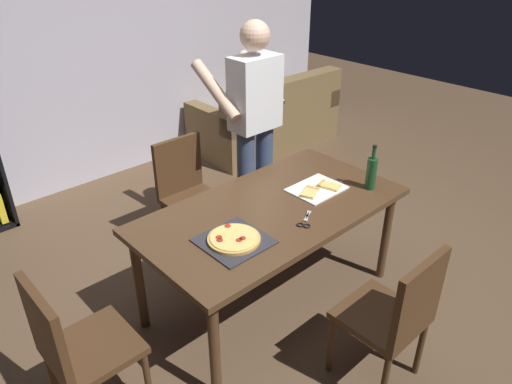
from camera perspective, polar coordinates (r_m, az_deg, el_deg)
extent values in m
plane|color=brown|center=(3.46, 1.73, -12.59)|extent=(12.00, 12.00, 0.00)
cube|color=#BCB7C6|center=(4.87, -20.87, 16.64)|extent=(6.40, 0.10, 2.80)
cube|color=#4C331E|center=(3.02, 1.93, -2.17)|extent=(1.73, 0.92, 0.04)
cylinder|color=#4C331E|center=(2.63, -4.99, -18.51)|extent=(0.06, 0.06, 0.71)
cylinder|color=#4C331E|center=(3.56, 15.31, -5.14)|extent=(0.06, 0.06, 0.71)
cylinder|color=#4C331E|center=(3.12, -13.84, -10.47)|extent=(0.06, 0.06, 0.71)
cylinder|color=#4C331E|center=(3.93, 6.15, -0.72)|extent=(0.06, 0.06, 0.71)
cube|color=#472D19|center=(2.78, 14.72, -14.20)|extent=(0.42, 0.42, 0.04)
cube|color=#472D19|center=(2.56, 18.98, -12.07)|extent=(0.42, 0.04, 0.45)
cylinder|color=#472D19|center=(3.12, 13.31, -14.05)|extent=(0.04, 0.04, 0.41)
cylinder|color=#472D19|center=(2.90, 8.99, -17.58)|extent=(0.04, 0.04, 0.41)
cylinder|color=#472D19|center=(3.00, 19.13, -17.13)|extent=(0.04, 0.04, 0.41)
cylinder|color=#472D19|center=(2.77, 15.15, -21.19)|extent=(0.04, 0.04, 0.41)
cube|color=#472D19|center=(3.75, -7.39, -1.09)|extent=(0.42, 0.42, 0.04)
cube|color=#472D19|center=(3.77, -9.33, 3.20)|extent=(0.42, 0.04, 0.45)
cylinder|color=#472D19|center=(3.66, -7.78, -6.15)|extent=(0.04, 0.04, 0.41)
cylinder|color=#472D19|center=(3.83, -3.42, -4.09)|extent=(0.04, 0.04, 0.41)
cylinder|color=#472D19|center=(3.91, -10.88, -3.86)|extent=(0.04, 0.04, 0.41)
cylinder|color=#472D19|center=(4.08, -6.66, -2.04)|extent=(0.04, 0.04, 0.41)
cube|color=#472D19|center=(2.67, -18.95, -17.29)|extent=(0.42, 0.42, 0.04)
cube|color=#472D19|center=(2.47, -23.94, -15.06)|extent=(0.04, 0.42, 0.45)
cylinder|color=#472D19|center=(2.76, -12.86, -21.13)|extent=(0.04, 0.04, 0.41)
cylinder|color=#472D19|center=(2.99, -16.61, -16.86)|extent=(0.04, 0.04, 0.41)
cylinder|color=#472D19|center=(2.92, -23.17, -19.72)|extent=(0.04, 0.04, 0.41)
cube|color=brown|center=(5.77, 1.05, 7.72)|extent=(1.72, 0.88, 0.40)
cube|color=brown|center=(5.41, 3.46, 10.97)|extent=(1.70, 0.24, 0.45)
cube|color=brown|center=(6.19, 6.45, 11.97)|extent=(0.18, 0.85, 0.20)
cube|color=brown|center=(5.21, -5.25, 8.72)|extent=(0.18, 0.85, 0.20)
cylinder|color=#38476B|center=(3.96, 0.96, 1.66)|extent=(0.14, 0.14, 0.95)
cylinder|color=#38476B|center=(3.84, -1.20, 0.73)|extent=(0.14, 0.14, 0.95)
cube|color=white|center=(3.61, -0.11, 11.79)|extent=(0.38, 0.22, 0.55)
sphere|color=#E0B293|center=(3.51, -0.12, 18.28)|extent=(0.22, 0.22, 0.22)
cylinder|color=#E0B293|center=(3.88, 0.60, 13.44)|extent=(0.09, 0.50, 0.39)
cylinder|color=#E0B293|center=(3.59, -4.86, 12.06)|extent=(0.09, 0.50, 0.39)
cube|color=#2D2D33|center=(2.69, -2.66, -5.91)|extent=(0.36, 0.36, 0.01)
cylinder|color=tan|center=(2.68, -2.66, -5.66)|extent=(0.30, 0.30, 0.02)
cylinder|color=#EACC6B|center=(2.67, -2.67, -5.45)|extent=(0.27, 0.27, 0.01)
cylinder|color=#B22819|center=(2.66, -1.62, -5.56)|extent=(0.04, 0.04, 0.00)
cylinder|color=#B22819|center=(2.65, -4.37, -5.77)|extent=(0.04, 0.04, 0.00)
cylinder|color=#B22819|center=(2.67, -4.46, -5.43)|extent=(0.04, 0.04, 0.00)
cylinder|color=#B22819|center=(2.77, -3.42, -4.08)|extent=(0.04, 0.04, 0.00)
cylinder|color=#B22819|center=(2.64, -2.04, -5.78)|extent=(0.04, 0.04, 0.00)
cube|color=white|center=(3.24, 7.29, 0.39)|extent=(0.36, 0.28, 0.01)
cube|color=#EACC6B|center=(3.16, 6.46, -0.07)|extent=(0.16, 0.14, 0.02)
cube|color=tan|center=(3.21, 6.81, 0.44)|extent=(0.06, 0.09, 0.02)
cube|color=#EACC6B|center=(3.26, 8.81, 0.73)|extent=(0.12, 0.16, 0.02)
cube|color=tan|center=(3.28, 7.85, 1.02)|extent=(0.09, 0.05, 0.02)
cylinder|color=#194723|center=(3.27, 13.66, 2.14)|extent=(0.07, 0.07, 0.22)
cylinder|color=#194723|center=(3.21, 13.97, 4.53)|extent=(0.03, 0.03, 0.08)
cylinder|color=black|center=(3.19, 14.07, 5.31)|extent=(0.03, 0.03, 0.02)
cube|color=silver|center=(2.93, 6.19, -2.87)|extent=(0.10, 0.08, 0.01)
cube|color=silver|center=(2.93, 6.19, -2.87)|extent=(0.12, 0.06, 0.01)
torus|color=black|center=(2.84, 5.32, -3.93)|extent=(0.06, 0.06, 0.01)
torus|color=black|center=(2.83, 6.11, -4.06)|extent=(0.06, 0.06, 0.01)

